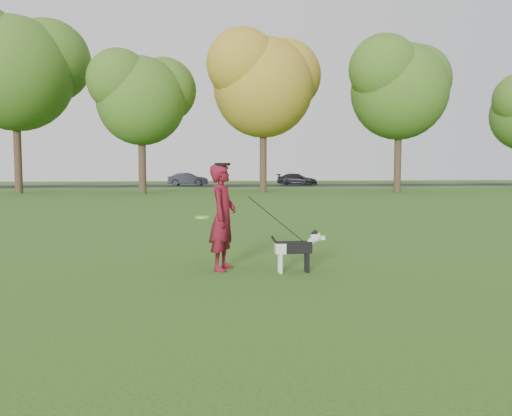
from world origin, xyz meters
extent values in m
plane|color=#285116|center=(0.00, 0.00, 0.00)|extent=(120.00, 120.00, 0.00)
cube|color=black|center=(0.00, 40.00, 0.01)|extent=(120.00, 7.00, 0.02)
imported|color=#5B0D15|center=(-0.72, 0.36, 0.82)|extent=(0.58, 0.70, 1.64)
cube|color=black|center=(0.31, 0.01, 0.38)|extent=(0.54, 0.17, 0.18)
cube|color=silver|center=(0.11, 0.01, 0.37)|extent=(0.15, 0.17, 0.16)
cylinder|color=silver|center=(0.11, -0.05, 0.15)|extent=(0.05, 0.05, 0.29)
cylinder|color=silver|center=(0.11, 0.06, 0.15)|extent=(0.05, 0.05, 0.29)
cylinder|color=black|center=(0.51, -0.05, 0.15)|extent=(0.05, 0.05, 0.29)
cylinder|color=black|center=(0.51, 0.06, 0.15)|extent=(0.05, 0.05, 0.29)
cylinder|color=silver|center=(0.55, 0.01, 0.42)|extent=(0.18, 0.11, 0.19)
sphere|color=silver|center=(0.65, 0.01, 0.53)|extent=(0.17, 0.17, 0.17)
sphere|color=black|center=(0.64, 0.01, 0.57)|extent=(0.13, 0.13, 0.13)
cube|color=silver|center=(0.74, 0.01, 0.52)|extent=(0.11, 0.06, 0.06)
sphere|color=black|center=(0.80, 0.01, 0.52)|extent=(0.04, 0.04, 0.04)
cone|color=black|center=(0.64, -0.04, 0.61)|extent=(0.06, 0.06, 0.07)
cone|color=black|center=(0.64, 0.05, 0.61)|extent=(0.06, 0.06, 0.07)
cylinder|color=black|center=(0.05, 0.01, 0.44)|extent=(0.19, 0.04, 0.24)
cylinder|color=black|center=(0.50, 0.01, 0.43)|extent=(0.12, 0.12, 0.02)
imported|color=black|center=(-1.00, 40.00, 0.63)|extent=(3.85, 1.88, 1.22)
imported|color=#232127|center=(9.44, 40.00, 0.59)|extent=(4.21, 2.74, 1.14)
cylinder|color=#4FEC1D|center=(-1.03, 0.24, 0.83)|extent=(0.23, 0.23, 0.02)
cylinder|color=black|center=(-0.72, 0.36, 1.63)|extent=(0.24, 0.24, 0.04)
cylinder|color=#38281C|center=(-12.00, 27.00, 2.73)|extent=(0.48, 0.48, 5.46)
sphere|color=#426B1E|center=(-12.00, 27.00, 8.37)|extent=(7.28, 7.28, 7.28)
cylinder|color=#38281C|center=(-4.00, 25.50, 2.10)|extent=(0.48, 0.48, 4.20)
sphere|color=#426B1E|center=(-4.00, 25.50, 6.44)|extent=(5.60, 5.60, 5.60)
cylinder|color=#38281C|center=(4.00, 26.50, 2.52)|extent=(0.48, 0.48, 5.04)
sphere|color=#A58426|center=(4.00, 26.50, 7.73)|extent=(6.72, 6.72, 6.72)
cylinder|color=#38281C|center=(13.00, 25.00, 2.42)|extent=(0.48, 0.48, 4.83)
sphere|color=#426B1E|center=(13.00, 25.00, 7.41)|extent=(6.44, 6.44, 6.44)
camera|label=1|loc=(-1.29, -7.24, 1.55)|focal=35.00mm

